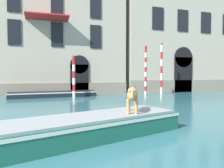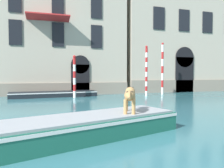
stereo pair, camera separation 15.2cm
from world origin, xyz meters
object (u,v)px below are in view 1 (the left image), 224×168
dog_on_deck (132,96)px  mooring_pole_0 (161,68)px  boat_foreground (79,127)px  mooring_pole_1 (74,76)px  mooring_pole_4 (146,71)px  boat_moored_near_palazzo (53,94)px

dog_on_deck → mooring_pole_0: size_ratio=0.24×
boat_foreground → dog_on_deck: dog_on_deck is taller
mooring_pole_0 → boat_foreground: bearing=-128.6°
boat_foreground → mooring_pole_1: (1.33, 10.97, 1.33)m
dog_on_deck → boat_foreground: bearing=124.1°
mooring_pole_4 → mooring_pole_0: bearing=22.0°
boat_foreground → boat_moored_near_palazzo: 12.29m
boat_foreground → mooring_pole_4: 13.18m
dog_on_deck → mooring_pole_1: size_ratio=0.34×
dog_on_deck → mooring_pole_4: 11.95m
dog_on_deck → boat_moored_near_palazzo: size_ratio=0.16×
boat_moored_near_palazzo → mooring_pole_0: (9.42, -0.67, 2.12)m
boat_foreground → dog_on_deck: bearing=-6.7°
dog_on_deck → mooring_pole_4: mooring_pole_4 is taller
boat_moored_near_palazzo → mooring_pole_1: 2.44m
boat_foreground → boat_moored_near_palazzo: bearing=73.1°
dog_on_deck → boat_moored_near_palazzo: dog_on_deck is taller
boat_foreground → mooring_pole_4: (7.31, 10.82, 1.80)m
boat_foreground → mooring_pole_1: bearing=65.5°
dog_on_deck → boat_moored_near_palazzo: 12.13m
dog_on_deck → mooring_pole_1: mooring_pole_1 is taller
boat_foreground → mooring_pole_4: size_ratio=1.54×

